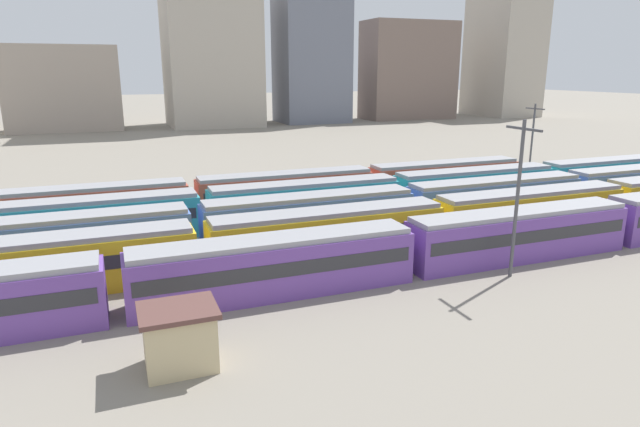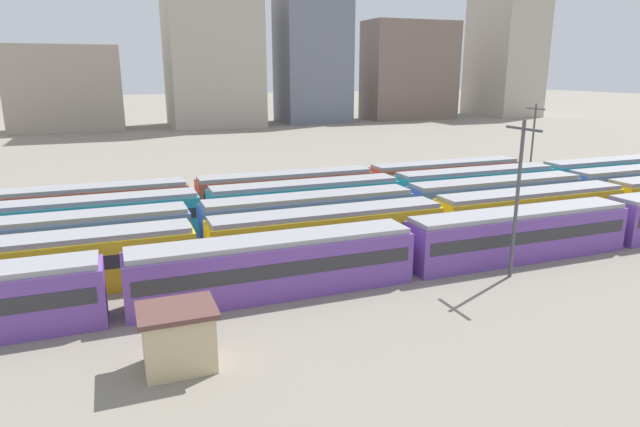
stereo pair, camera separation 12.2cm
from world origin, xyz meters
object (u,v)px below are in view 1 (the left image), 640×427
train_track_2 (571,190)px  train_track_3 (545,180)px  train_track_1 (530,211)px  signal_hut (180,337)px  train_track_4 (286,190)px  train_track_0 (613,221)px  catenary_pole_0 (518,192)px  catenary_pole_1 (532,138)px

train_track_2 → train_track_3: 5.41m
train_track_1 → train_track_3: same height
signal_hut → train_track_4: bearing=63.0°
train_track_0 → train_track_2: 12.05m
catenary_pole_0 → train_track_1: bearing=42.8°
train_track_3 → signal_hut: 48.16m
catenary_pole_1 → signal_hut: catenary_pole_1 is taller
train_track_2 → train_track_3: same height
train_track_0 → signal_hut: (-35.07, -6.76, -0.35)m
train_track_0 → train_track_3: size_ratio=1.00×
train_track_3 → signal_hut: size_ratio=31.25×
train_track_3 → train_track_2: bearing=-105.9°
train_track_4 → catenary_pole_1: 33.65m
train_track_4 → signal_hut: 30.95m
train_track_4 → catenary_pole_0: size_ratio=5.23×
catenary_pole_0 → train_track_3: bearing=42.6°
catenary_pole_0 → catenary_pole_1: 36.20m
train_track_2 → catenary_pole_1: (6.26, 13.10, 3.49)m
train_track_4 → train_track_3: bearing=-10.3°
train_track_0 → train_track_3: (7.57, 15.60, 0.00)m
train_track_2 → catenary_pole_0: catenary_pole_0 is taller
train_track_1 → signal_hut: size_ratio=26.00×
train_track_2 → catenary_pole_1: 14.93m
train_track_2 → train_track_4: 29.02m
signal_hut → train_track_0: bearing=10.9°
train_track_0 → catenary_pole_1: 26.78m
train_track_0 → train_track_2: (6.09, 10.40, 0.00)m
train_track_3 → signal_hut: train_track_3 is taller
train_track_1 → catenary_pole_1: 24.64m
train_track_2 → signal_hut: train_track_2 is taller
train_track_1 → train_track_3: (11.34, 10.40, 0.00)m
train_track_4 → signal_hut: bearing=-117.0°
train_track_1 → catenary_pole_0: (-8.69, -8.05, 3.99)m
catenary_pole_0 → train_track_0: bearing=12.9°
catenary_pole_0 → catenary_pole_1: (24.81, 26.35, -0.50)m
train_track_2 → catenary_pole_1: size_ratio=11.61×
train_track_3 → catenary_pole_1: (4.78, 7.90, 3.49)m
train_track_1 → catenary_pole_1: catenary_pole_1 is taller
train_track_0 → train_track_4: same height
catenary_pole_1 → train_track_0: bearing=-117.7°
train_track_1 → train_track_4: same height
train_track_0 → train_track_1: size_ratio=1.20×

